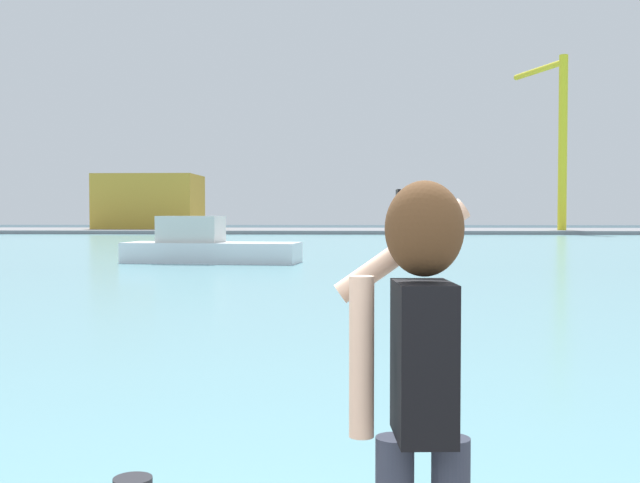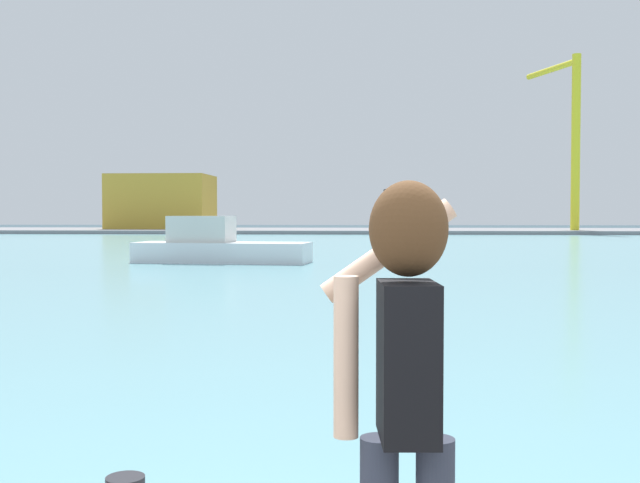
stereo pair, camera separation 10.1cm
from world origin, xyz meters
name	(u,v)px [view 1 (the left image)]	position (x,y,z in m)	size (l,w,h in m)	color
ground_plane	(354,247)	(0.00, 50.00, 0.00)	(220.00, 220.00, 0.00)	#334751
harbor_water	(354,246)	(0.00, 52.00, 0.01)	(140.00, 100.00, 0.02)	#6BA8B2
far_shore_dock	(355,231)	(0.00, 92.00, 0.22)	(140.00, 20.00, 0.43)	gray
person_photographer	(420,369)	(0.42, 0.56, 1.65)	(0.53, 0.55, 1.74)	#2D3342
boat_moored	(207,247)	(-6.66, 32.49, 0.75)	(8.15, 3.31, 2.13)	white
warehouse_left	(150,202)	(-26.04, 93.90, 3.83)	(12.30, 9.20, 6.79)	gold
port_crane	(558,127)	(23.28, 87.87, 12.25)	(4.16, 10.45, 19.92)	yellow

